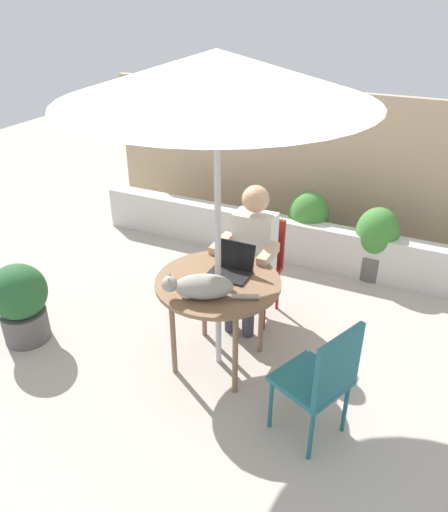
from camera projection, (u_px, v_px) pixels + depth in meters
ground_plane at (219, 361)px, 3.92m from camera, size 14.00×14.00×0.00m
fence_back at (315, 167)px, 5.49m from camera, size 4.98×0.08×1.65m
planter_wall_low at (292, 241)px, 5.23m from camera, size 4.48×0.20×0.46m
patio_table at (218, 289)px, 3.60m from camera, size 0.91×0.91×0.74m
patio_umbrella at (217, 76)px, 2.89m from camera, size 1.95×1.95×2.29m
chair_occupied at (258, 259)px, 4.30m from camera, size 0.40×0.40×0.88m
chair_empty at (323, 376)px, 3.03m from camera, size 0.53×0.53×0.88m
person_seated at (251, 250)px, 4.09m from camera, size 0.48×0.48×1.22m
laptop at (232, 264)px, 3.64m from camera, size 0.30×0.25×0.21m
cat at (200, 287)px, 3.33m from camera, size 0.62×0.34×0.17m
potted_plant_near_fence at (308, 223)px, 5.28m from camera, size 0.43×0.43×0.73m
potted_plant_by_chair at (20, 301)px, 4.00m from camera, size 0.45×0.45×0.68m
potted_plant_corner at (376, 241)px, 4.90m from camera, size 0.42×0.42×0.73m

